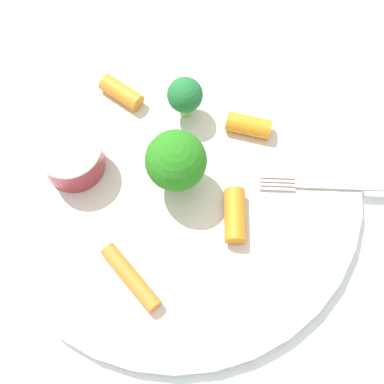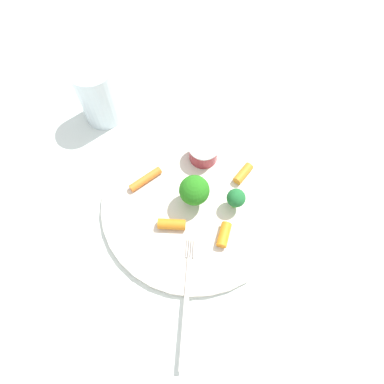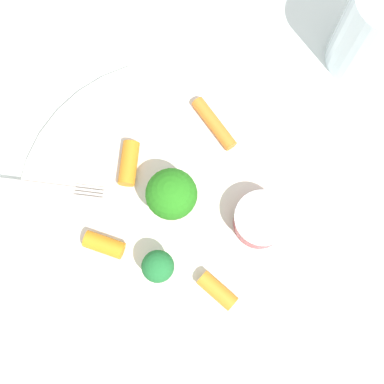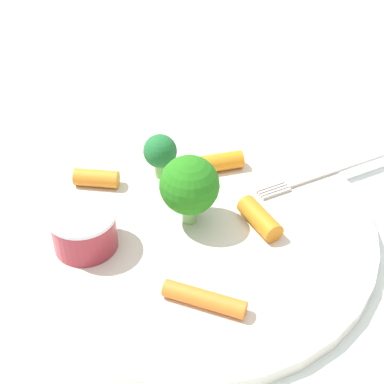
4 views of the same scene
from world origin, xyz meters
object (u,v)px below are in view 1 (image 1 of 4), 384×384
object	(u,v)px
sauce_cup	(72,157)
carrot_stick_1	(249,125)
carrot_stick_3	(131,277)
plate	(177,184)
carrot_stick_0	(235,215)
broccoli_floret_0	(185,96)
broccoli_floret_1	(175,163)
fork	(365,187)
carrot_stick_2	(121,92)

from	to	relation	value
sauce_cup	carrot_stick_1	world-z (taller)	sauce_cup
sauce_cup	carrot_stick_3	world-z (taller)	sauce_cup
plate	carrot_stick_0	bearing A→B (deg)	-137.13
broccoli_floret_0	broccoli_floret_1	xyz separation A→B (m)	(-0.06, 0.02, 0.01)
broccoli_floret_1	carrot_stick_1	world-z (taller)	broccoli_floret_1
plate	carrot_stick_0	xyz separation A→B (m)	(-0.04, -0.04, 0.01)
plate	broccoli_floret_1	distance (m)	0.04
carrot_stick_0	carrot_stick_3	bearing A→B (deg)	110.65
plate	sauce_cup	world-z (taller)	sauce_cup
fork	broccoli_floret_0	bearing A→B (deg)	53.36
carrot_stick_2	broccoli_floret_1	bearing A→B (deg)	-160.13
carrot_stick_1	sauce_cup	bearing A→B (deg)	92.38
plate	carrot_stick_2	xyz separation A→B (m)	(0.09, 0.03, 0.01)
carrot_stick_3	fork	xyz separation A→B (m)	(0.04, -0.19, -0.00)
broccoli_floret_0	broccoli_floret_1	size ratio (longest dim) A/B	0.70
broccoli_floret_0	carrot_stick_2	distance (m)	0.06
carrot_stick_1	plate	bearing A→B (deg)	117.39
broccoli_floret_1	carrot_stick_2	size ratio (longest dim) A/B	1.57
broccoli_floret_0	carrot_stick_2	world-z (taller)	broccoli_floret_0
sauce_cup	carrot_stick_0	distance (m)	0.13
carrot_stick_1	fork	size ratio (longest dim) A/B	0.21
plate	carrot_stick_1	size ratio (longest dim) A/B	8.02
carrot_stick_0	carrot_stick_3	size ratio (longest dim) A/B	0.72
broccoli_floret_0	plate	bearing A→B (deg)	163.46
carrot_stick_2	carrot_stick_3	size ratio (longest dim) A/B	0.65
plate	carrot_stick_3	distance (m)	0.09
sauce_cup	broccoli_floret_0	xyz separation A→B (m)	(0.03, -0.10, 0.01)
sauce_cup	carrot_stick_2	bearing A→B (deg)	-38.50
carrot_stick_2	fork	distance (m)	0.21
sauce_cup	fork	world-z (taller)	sauce_cup
carrot_stick_0	carrot_stick_1	size ratio (longest dim) A/B	1.13
fork	carrot_stick_2	bearing A→B (deg)	55.99
plate	broccoli_floret_1	world-z (taller)	broccoli_floret_1
broccoli_floret_0	broccoli_floret_1	bearing A→B (deg)	163.36
plate	sauce_cup	bearing A→B (deg)	70.08
plate	fork	distance (m)	0.15
carrot_stick_2	plate	bearing A→B (deg)	-159.52
carrot_stick_0	fork	distance (m)	0.11
carrot_stick_2	carrot_stick_1	bearing A→B (deg)	-117.77
sauce_cup	broccoli_floret_0	distance (m)	0.10
broccoli_floret_1	carrot_stick_2	distance (m)	0.10
carrot_stick_0	carrot_stick_3	xyz separation A→B (m)	(-0.03, 0.08, -0.00)
broccoli_floret_1	carrot_stick_1	xyz separation A→B (m)	(0.04, -0.07, -0.03)
broccoli_floret_0	fork	bearing A→B (deg)	-126.64
sauce_cup	broccoli_floret_0	size ratio (longest dim) A/B	1.22
broccoli_floret_0	carrot_stick_1	size ratio (longest dim) A/B	1.12
carrot_stick_2	fork	world-z (taller)	carrot_stick_2
sauce_cup	broccoli_floret_1	distance (m)	0.09
sauce_cup	carrot_stick_1	size ratio (longest dim) A/B	1.37
carrot_stick_1	carrot_stick_2	distance (m)	0.11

